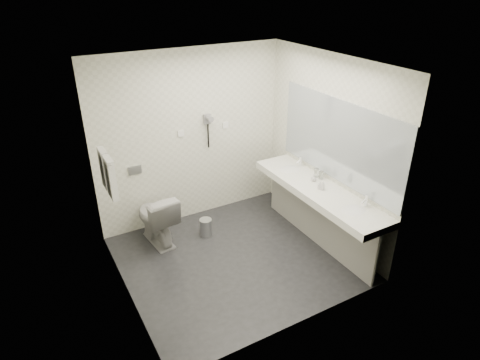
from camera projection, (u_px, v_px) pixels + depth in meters
floor at (236, 258)px, 5.43m from camera, size 2.80×2.80×0.00m
ceiling at (235, 65)px, 4.30m from camera, size 2.80×2.80×0.00m
wall_back at (191, 138)px, 5.88m from camera, size 2.80×0.00×2.80m
wall_front at (303, 226)px, 3.86m from camera, size 2.80×0.00×2.80m
wall_left at (116, 202)px, 4.25m from camera, size 0.00×2.60×2.60m
wall_right at (328, 150)px, 5.48m from camera, size 0.00×2.60×2.60m
vanity_counter at (318, 191)px, 5.41m from camera, size 0.55×2.20×0.10m
vanity_panel at (317, 218)px, 5.61m from camera, size 0.03×2.15×0.75m
vanity_post_near at (376, 259)px, 4.82m from camera, size 0.06×0.06×0.75m
vanity_post_far at (276, 187)px, 6.43m from camera, size 0.06×0.06×0.75m
mirror at (339, 141)px, 5.23m from camera, size 0.02×2.20×1.05m
basin_near at (353, 211)px, 4.89m from camera, size 0.40×0.31×0.05m
basin_far at (289, 170)px, 5.90m from camera, size 0.40×0.31×0.05m
faucet_near at (367, 200)px, 4.94m from camera, size 0.04×0.04×0.15m
faucet_far at (301, 161)px, 5.95m from camera, size 0.04×0.04×0.15m
soap_bottle_a at (320, 185)px, 5.33m from camera, size 0.07×0.07×0.11m
soap_bottle_b at (314, 178)px, 5.54m from camera, size 0.08×0.08×0.09m
soap_bottle_c at (323, 185)px, 5.30m from camera, size 0.07×0.07×0.13m
glass_left at (321, 175)px, 5.59m from camera, size 0.08×0.08×0.11m
glass_right at (317, 173)px, 5.65m from camera, size 0.08×0.08×0.12m
toilet at (156, 218)px, 5.62m from camera, size 0.50×0.78×0.75m
flush_plate at (135, 170)px, 5.63m from camera, size 0.18×0.02×0.12m
pedal_bin at (206, 228)px, 5.86m from camera, size 0.18×0.18×0.24m
bin_lid at (206, 220)px, 5.80m from camera, size 0.17×0.17×0.02m
towel_rail at (104, 156)px, 4.57m from camera, size 0.02×0.62×0.02m
towel_near at (111, 178)px, 4.56m from camera, size 0.07×0.24×0.48m
towel_far at (105, 169)px, 4.78m from camera, size 0.07×0.24×0.48m
dryer_cradle at (207, 119)px, 5.85m from camera, size 0.10×0.04×0.14m
dryer_barrel at (209, 118)px, 5.78m from camera, size 0.08×0.14×0.08m
dryer_cord at (208, 136)px, 5.95m from camera, size 0.02×0.02×0.35m
switch_plate_a at (181, 133)px, 5.76m from camera, size 0.09×0.02×0.09m
switch_plate_b at (226, 125)px, 6.07m from camera, size 0.09×0.02×0.09m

